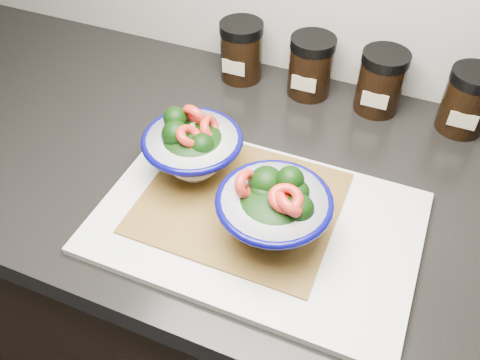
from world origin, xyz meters
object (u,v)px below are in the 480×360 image
at_px(bowl_right, 274,209).
at_px(spice_jar_b, 311,66).
at_px(spice_jar_a, 241,51).
at_px(bowl_left, 193,148).
at_px(spice_jar_c, 381,82).
at_px(spice_jar_d, 468,101).
at_px(cutting_board, 257,222).

distance_m(bowl_right, spice_jar_b, 0.36).
relative_size(spice_jar_a, spice_jar_b, 1.00).
relative_size(bowl_right, spice_jar_b, 1.37).
bearing_deg(bowl_left, spice_jar_c, 52.63).
bearing_deg(spice_jar_d, bowl_left, -141.66).
distance_m(spice_jar_a, spice_jar_c, 0.26).
height_order(cutting_board, spice_jar_d, spice_jar_d).
bearing_deg(spice_jar_c, cutting_board, -105.83).
bearing_deg(spice_jar_c, bowl_left, -127.37).
height_order(bowl_right, spice_jar_a, bowl_right).
bearing_deg(bowl_right, spice_jar_a, 118.62).
relative_size(bowl_left, spice_jar_b, 1.33).
bearing_deg(spice_jar_c, spice_jar_a, 180.00).
bearing_deg(spice_jar_a, bowl_right, -61.38).
distance_m(cutting_board, spice_jar_d, 0.42).
height_order(spice_jar_a, spice_jar_b, same).
distance_m(spice_jar_a, spice_jar_d, 0.41).
distance_m(bowl_right, spice_jar_d, 0.42).
height_order(spice_jar_c, spice_jar_d, same).
relative_size(spice_jar_c, spice_jar_d, 1.00).
height_order(cutting_board, spice_jar_c, spice_jar_c).
xyz_separation_m(bowl_left, spice_jar_b, (0.09, 0.29, -0.01)).
distance_m(cutting_board, bowl_right, 0.07).
height_order(bowl_right, spice_jar_b, bowl_right).
bearing_deg(bowl_right, spice_jar_c, 79.34).
distance_m(cutting_board, spice_jar_c, 0.36).
bearing_deg(cutting_board, bowl_right, -30.19).
xyz_separation_m(spice_jar_a, spice_jar_c, (0.26, 0.00, 0.00)).
bearing_deg(bowl_right, spice_jar_d, 59.37).
relative_size(spice_jar_a, spice_jar_d, 1.00).
distance_m(spice_jar_b, spice_jar_c, 0.13).
distance_m(spice_jar_b, spice_jar_d, 0.27).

